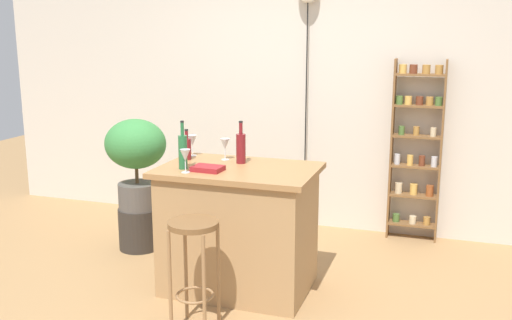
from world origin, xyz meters
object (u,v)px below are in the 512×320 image
object	(u,v)px
plant_stool	(139,228)
wine_glass_left	(225,145)
bottle_vinegar	(183,151)
spice_shelf	(416,147)
wine_glass_center	(185,156)
potted_plant	(136,154)
bar_stool	(194,251)
cookbook	(208,168)
wine_glass_right	(192,141)
bottle_sauce_amber	(187,148)
bottle_wine_red	(241,147)

from	to	relation	value
plant_stool	wine_glass_left	distance (m)	1.30
bottle_vinegar	spice_shelf	bearing A→B (deg)	48.00
wine_glass_center	potted_plant	bearing A→B (deg)	137.61
bar_stool	wine_glass_center	world-z (taller)	wine_glass_center
wine_glass_center	cookbook	size ratio (longest dim) A/B	0.78
spice_shelf	plant_stool	distance (m)	2.57
bar_stool	wine_glass_left	bearing A→B (deg)	98.35
wine_glass_right	bottle_vinegar	bearing A→B (deg)	-74.27
bottle_sauce_amber	bottle_vinegar	size ratio (longest dim) A/B	0.68
plant_stool	wine_glass_left	world-z (taller)	wine_glass_left
spice_shelf	potted_plant	bearing A→B (deg)	-155.76
bottle_wine_red	wine_glass_left	distance (m)	0.17
bar_stool	wine_glass_center	xyz separation A→B (m)	(-0.24, 0.41, 0.51)
bottle_sauce_amber	plant_stool	bearing A→B (deg)	150.95
potted_plant	bottle_vinegar	world-z (taller)	bottle_vinegar
potted_plant	wine_glass_left	distance (m)	0.99
potted_plant	bottle_vinegar	size ratio (longest dim) A/B	2.28
plant_stool	wine_glass_center	distance (m)	1.41
spice_shelf	wine_glass_right	distance (m)	2.05
bottle_wine_red	cookbook	size ratio (longest dim) A/B	1.50
bottle_sauce_amber	bottle_wine_red	xyz separation A→B (m)	(0.43, 0.01, 0.03)
cookbook	bar_stool	bearing A→B (deg)	-73.79
bottle_vinegar	wine_glass_right	world-z (taller)	bottle_vinegar
bottle_sauce_amber	bottle_wine_red	distance (m)	0.43
bar_stool	bottle_vinegar	size ratio (longest dim) A/B	2.11
wine_glass_left	wine_glass_right	distance (m)	0.30
bottle_sauce_amber	bottle_vinegar	world-z (taller)	bottle_vinegar
wine_glass_center	bar_stool	bearing A→B (deg)	-59.89
wine_glass_right	plant_stool	bearing A→B (deg)	160.36
wine_glass_center	spice_shelf	bearing A→B (deg)	50.87
spice_shelf	bottle_wine_red	size ratio (longest dim) A/B	5.21
bar_stool	bottle_wine_red	bearing A→B (deg)	88.42
bottle_sauce_amber	cookbook	bearing A→B (deg)	-44.83
plant_stool	bottle_wine_red	world-z (taller)	bottle_wine_red
bottle_sauce_amber	cookbook	xyz separation A→B (m)	(0.30, -0.29, -0.07)
bottle_vinegar	wine_glass_left	xyz separation A→B (m)	(0.18, 0.37, -0.01)
potted_plant	bottle_sauce_amber	distance (m)	0.76
bottle_wine_red	cookbook	bearing A→B (deg)	-114.19
bar_stool	wine_glass_left	world-z (taller)	wine_glass_left
bottle_wine_red	wine_glass_right	xyz separation A→B (m)	(-0.45, 0.12, -0.00)
bottle_wine_red	bottle_vinegar	xyz separation A→B (m)	(-0.33, -0.30, 0.01)
bottle_vinegar	cookbook	distance (m)	0.22
potted_plant	bottle_sauce_amber	size ratio (longest dim) A/B	3.37
potted_plant	wine_glass_center	size ratio (longest dim) A/B	4.80
bar_stool	bottle_vinegar	xyz separation A→B (m)	(-0.31, 0.51, 0.52)
potted_plant	wine_glass_right	distance (m)	0.70
bottle_sauce_amber	wine_glass_right	size ratio (longest dim) A/B	1.42
bottle_wine_red	wine_glass_left	xyz separation A→B (m)	(-0.15, 0.07, -0.00)
bottle_wine_red	bottle_vinegar	bearing A→B (deg)	-137.54
plant_stool	spice_shelf	bearing A→B (deg)	24.24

